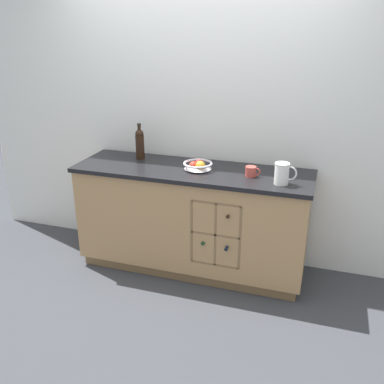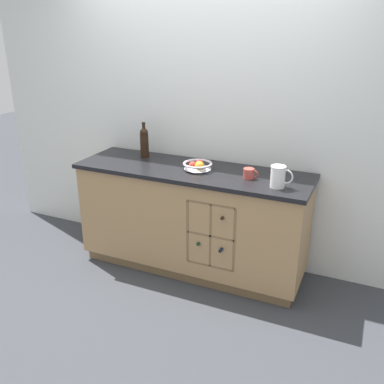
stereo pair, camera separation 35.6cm
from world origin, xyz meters
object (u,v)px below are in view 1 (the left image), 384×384
at_px(white_pitcher, 282,173).
at_px(ceramic_mug, 251,171).
at_px(fruit_bowl, 198,165).
at_px(standing_wine_bottle, 140,143).

relative_size(white_pitcher, ceramic_mug, 1.41).
xyz_separation_m(fruit_bowl, white_pitcher, (0.69, -0.12, 0.04)).
xyz_separation_m(fruit_bowl, ceramic_mug, (0.44, -0.02, -0.00)).
bearing_deg(standing_wine_bottle, ceramic_mug, -9.15).
distance_m(white_pitcher, standing_wine_bottle, 1.29).
relative_size(fruit_bowl, ceramic_mug, 2.01).
distance_m(fruit_bowl, ceramic_mug, 0.44).
height_order(white_pitcher, standing_wine_bottle, standing_wine_bottle).
bearing_deg(standing_wine_bottle, fruit_bowl, -13.64).
height_order(fruit_bowl, white_pitcher, white_pitcher).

